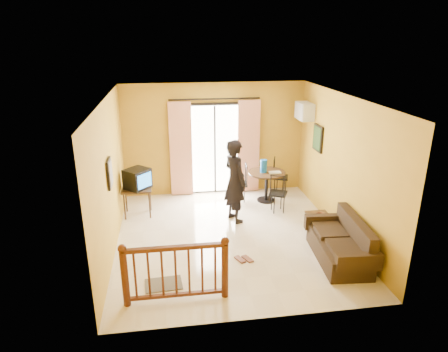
{
  "coord_description": "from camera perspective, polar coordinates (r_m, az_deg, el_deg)",
  "views": [
    {
      "loc": [
        -1.19,
        -7.11,
        3.89
      ],
      "look_at": [
        -0.1,
        0.2,
        1.25
      ],
      "focal_mm": 32.0,
      "sensor_mm": 36.0,
      "label": 1
    }
  ],
  "objects": [
    {
      "name": "standing_person",
      "position": [
        8.54,
        1.57,
        -0.73
      ],
      "size": [
        0.66,
        0.78,
        1.83
      ],
      "primitive_type": "imported",
      "rotation": [
        0.0,
        0.0,
        1.96
      ],
      "color": "black",
      "rests_on": "ground"
    },
    {
      "name": "air_conditioner",
      "position": [
        9.79,
        11.41,
        9.06
      ],
      "size": [
        0.31,
        0.6,
        0.4
      ],
      "color": "silver",
      "rests_on": "room_shell"
    },
    {
      "name": "coffee_table",
      "position": [
        8.41,
        13.75,
        -6.64
      ],
      "size": [
        0.45,
        0.81,
        0.36
      ],
      "color": "black",
      "rests_on": "ground"
    },
    {
      "name": "balcony_door",
      "position": [
        9.99,
        -1.31,
        3.97
      ],
      "size": [
        2.25,
        0.14,
        2.46
      ],
      "color": "black",
      "rests_on": "ground"
    },
    {
      "name": "sofa",
      "position": [
        7.61,
        16.47,
        -9.4
      ],
      "size": [
        0.88,
        1.7,
        0.79
      ],
      "rotation": [
        0.0,
        0.0,
        -0.08
      ],
      "color": "black",
      "rests_on": "ground"
    },
    {
      "name": "tv_table",
      "position": [
        9.12,
        -12.34,
        -2.15
      ],
      "size": [
        0.65,
        0.54,
        0.65
      ],
      "color": "black",
      "rests_on": "ground"
    },
    {
      "name": "ground",
      "position": [
        8.19,
        0.93,
        -8.67
      ],
      "size": [
        5.0,
        5.0,
        0.0
      ],
      "primitive_type": "plane",
      "color": "beige",
      "rests_on": "ground"
    },
    {
      "name": "stair_balustrade",
      "position": [
        6.18,
        -6.93,
        -13.03
      ],
      "size": [
        1.63,
        0.13,
        1.04
      ],
      "color": "#471E0F",
      "rests_on": "ground"
    },
    {
      "name": "picture_left",
      "position": [
        7.37,
        -16.01,
        0.38
      ],
      "size": [
        0.05,
        0.42,
        0.52
      ],
      "color": "black",
      "rests_on": "room_shell"
    },
    {
      "name": "dining_chairs",
      "position": [
        9.86,
        5.9,
        -3.67
      ],
      "size": [
        1.6,
        1.58,
        0.95
      ],
      "color": "black",
      "rests_on": "ground"
    },
    {
      "name": "botanical_print",
      "position": [
        9.35,
        13.24,
        5.29
      ],
      "size": [
        0.05,
        0.5,
        0.6
      ],
      "color": "black",
      "rests_on": "room_shell"
    },
    {
      "name": "water_jug",
      "position": [
        9.59,
        5.67,
        1.43
      ],
      "size": [
        0.16,
        0.16,
        0.31
      ],
      "primitive_type": "cylinder",
      "color": "#1357B4",
      "rests_on": "dining_table"
    },
    {
      "name": "doormat",
      "position": [
        6.86,
        -8.63,
        -15.03
      ],
      "size": [
        0.63,
        0.44,
        0.02
      ],
      "primitive_type": "cube",
      "rotation": [
        0.0,
        0.0,
        0.07
      ],
      "color": "#524D41",
      "rests_on": "ground"
    },
    {
      "name": "dining_table",
      "position": [
        9.71,
        6.11,
        -0.28
      ],
      "size": [
        0.9,
        0.9,
        0.75
      ],
      "color": "black",
      "rests_on": "ground"
    },
    {
      "name": "sandals",
      "position": [
        7.43,
        2.84,
        -11.78
      ],
      "size": [
        0.34,
        0.27,
        0.03
      ],
      "color": "brown",
      "rests_on": "ground"
    },
    {
      "name": "television",
      "position": [
        9.01,
        -12.27,
        -0.37
      ],
      "size": [
        0.66,
        0.66,
        0.44
      ],
      "rotation": [
        0.0,
        0.0,
        0.82
      ],
      "color": "black",
      "rests_on": "tv_table"
    },
    {
      "name": "room_shell",
      "position": [
        7.53,
        1.0,
        2.81
      ],
      "size": [
        5.0,
        5.0,
        5.0
      ],
      "color": "white",
      "rests_on": "ground"
    },
    {
      "name": "serving_tray",
      "position": [
        9.61,
        7.27,
        0.5
      ],
      "size": [
        0.28,
        0.18,
        0.02
      ],
      "primitive_type": "cube",
      "rotation": [
        0.0,
        0.0,
        -0.01
      ],
      "color": "beige",
      "rests_on": "dining_table"
    },
    {
      "name": "bowl",
      "position": [
        8.42,
        13.61,
        -5.46
      ],
      "size": [
        0.22,
        0.22,
        0.06
      ],
      "primitive_type": "imported",
      "rotation": [
        0.0,
        0.0,
        0.21
      ],
      "color": "brown",
      "rests_on": "coffee_table"
    }
  ]
}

